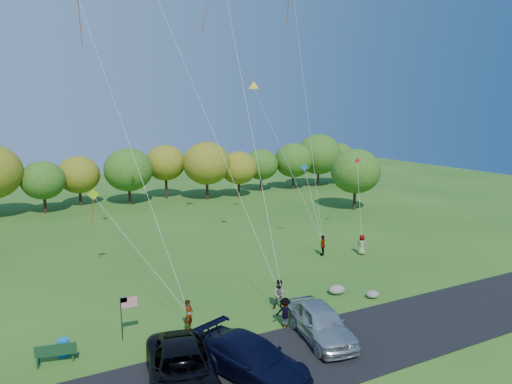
# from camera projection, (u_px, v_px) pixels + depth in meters

# --- Properties ---
(ground) EXTENTS (140.00, 140.00, 0.00)m
(ground) POSITION_uv_depth(u_px,v_px,m) (266.00, 324.00, 25.94)
(ground) COLOR #285618
(ground) RESTS_ON ground
(asphalt_lane) EXTENTS (44.00, 6.00, 0.06)m
(asphalt_lane) POSITION_uv_depth(u_px,v_px,m) (304.00, 356.00, 22.42)
(asphalt_lane) COLOR black
(asphalt_lane) RESTS_ON ground
(treeline) EXTENTS (76.62, 27.66, 8.48)m
(treeline) POSITION_uv_depth(u_px,v_px,m) (133.00, 168.00, 57.64)
(treeline) COLOR #3C2615
(treeline) RESTS_ON ground
(minivan_dark) EXTENTS (4.24, 6.84, 1.77)m
(minivan_dark) POSITION_uv_depth(u_px,v_px,m) (182.00, 370.00, 19.61)
(minivan_dark) COLOR black
(minivan_dark) RESTS_ON asphalt_lane
(minivan_navy) EXTENTS (4.33, 6.43, 1.73)m
(minivan_navy) POSITION_uv_depth(u_px,v_px,m) (253.00, 359.00, 20.52)
(minivan_navy) COLOR black
(minivan_navy) RESTS_ON asphalt_lane
(minivan_silver) EXTENTS (2.94, 5.62, 1.82)m
(minivan_silver) POSITION_uv_depth(u_px,v_px,m) (321.00, 322.00, 23.98)
(minivan_silver) COLOR #B3BABF
(minivan_silver) RESTS_ON asphalt_lane
(flyer_a) EXTENTS (0.76, 0.76, 1.78)m
(flyer_a) POSITION_uv_depth(u_px,v_px,m) (189.00, 315.00, 24.97)
(flyer_a) COLOR #4C4C59
(flyer_a) RESTS_ON ground
(flyer_b) EXTENTS (1.11, 1.02, 1.84)m
(flyer_b) POSITION_uv_depth(u_px,v_px,m) (280.00, 294.00, 27.73)
(flyer_b) COLOR #4C4C59
(flyer_b) RESTS_ON ground
(flyer_c) EXTENTS (1.26, 1.13, 1.70)m
(flyer_c) POSITION_uv_depth(u_px,v_px,m) (285.00, 312.00, 25.43)
(flyer_c) COLOR #4C4C59
(flyer_c) RESTS_ON ground
(flyer_d) EXTENTS (1.04, 1.00, 1.73)m
(flyer_d) POSITION_uv_depth(u_px,v_px,m) (323.00, 245.00, 38.08)
(flyer_d) COLOR #4C4C59
(flyer_d) RESTS_ON ground
(flyer_e) EXTENTS (0.84, 0.98, 1.69)m
(flyer_e) POSITION_uv_depth(u_px,v_px,m) (362.00, 245.00, 38.29)
(flyer_e) COLOR #4C4C59
(flyer_e) RESTS_ON ground
(park_bench) EXTENTS (1.86, 0.68, 1.04)m
(park_bench) POSITION_uv_depth(u_px,v_px,m) (56.00, 353.00, 21.71)
(park_bench) COLOR #153B1D
(park_bench) RESTS_ON ground
(trash_barrel) EXTENTS (0.57, 0.57, 0.85)m
(trash_barrel) POSITION_uv_depth(u_px,v_px,m) (63.00, 347.00, 22.49)
(trash_barrel) COLOR blue
(trash_barrel) RESTS_ON ground
(flag_assembly) EXTENTS (0.89, 0.58, 2.40)m
(flag_assembly) POSITION_uv_depth(u_px,v_px,m) (126.00, 308.00, 23.81)
(flag_assembly) COLOR black
(flag_assembly) RESTS_ON ground
(boulder_near) EXTENTS (1.16, 0.91, 0.58)m
(boulder_near) POSITION_uv_depth(u_px,v_px,m) (337.00, 290.00, 30.12)
(boulder_near) COLOR gray
(boulder_near) RESTS_ON ground
(boulder_far) EXTENTS (0.89, 0.74, 0.46)m
(boulder_far) POSITION_uv_depth(u_px,v_px,m) (373.00, 294.00, 29.49)
(boulder_far) COLOR slate
(boulder_far) RESTS_ON ground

